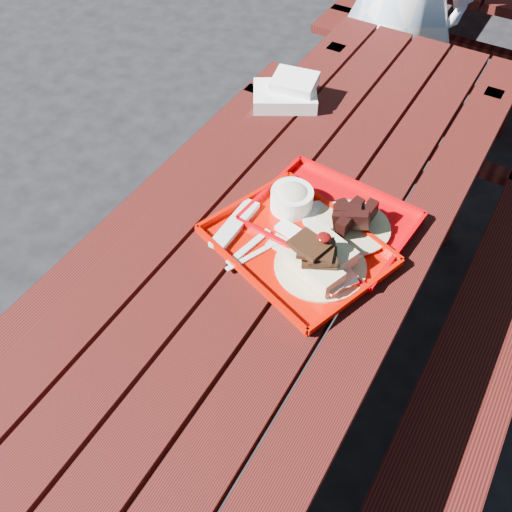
% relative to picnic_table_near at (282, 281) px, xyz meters
% --- Properties ---
extents(ground, '(60.00, 60.00, 0.00)m').
position_rel_picnic_table_near_xyz_m(ground, '(0.00, 0.00, -0.56)').
color(ground, black).
rests_on(ground, ground).
extents(picnic_table_near, '(1.41, 2.40, 0.75)m').
position_rel_picnic_table_near_xyz_m(picnic_table_near, '(0.00, 0.00, 0.00)').
color(picnic_table_near, '#46140D').
rests_on(picnic_table_near, ground).
extents(near_tray, '(0.52, 0.46, 0.14)m').
position_rel_picnic_table_near_xyz_m(near_tray, '(0.06, -0.00, 0.22)').
color(near_tray, '#CB0C00').
rests_on(near_tray, picnic_table_near).
extents(far_tray, '(0.44, 0.36, 0.07)m').
position_rel_picnic_table_near_xyz_m(far_tray, '(0.08, 0.10, 0.21)').
color(far_tray, '#CA0006').
rests_on(far_tray, picnic_table_near).
extents(white_cloth, '(0.26, 0.24, 0.09)m').
position_rel_picnic_table_near_xyz_m(white_cloth, '(-0.29, 0.55, 0.23)').
color(white_cloth, white).
rests_on(white_cloth, picnic_table_near).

